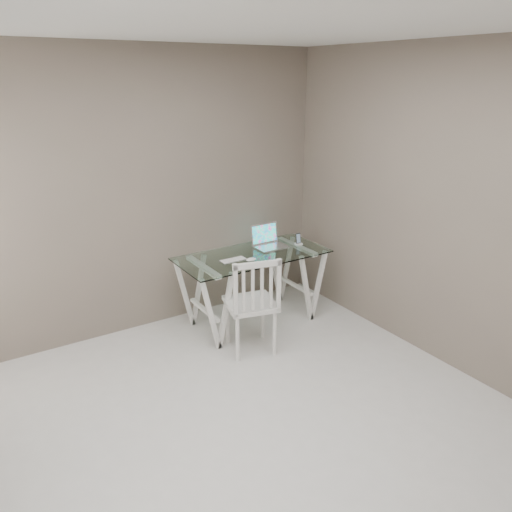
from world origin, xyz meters
The scene contains 7 objects.
room centered at (-0.06, 0.02, 1.72)m, with size 4.50×4.52×2.71m.
desk centered at (0.97, 1.70, 0.38)m, with size 1.50×0.70×0.75m.
chair centered at (0.64, 1.18, 0.52)m, with size 0.53×0.53×0.95m.
laptop centered at (1.24, 1.83, 0.80)m, with size 0.32×0.26×0.23m.
keyboard centered at (0.72, 1.66, 0.75)m, with size 0.27×0.11×0.01m, color silver.
mouse centered at (0.85, 1.55, 0.76)m, with size 0.11×0.06×0.03m, color white.
phone_dock centered at (1.53, 1.70, 0.78)m, with size 0.06×0.06×0.12m.
Camera 1 is at (-1.51, -2.24, 2.42)m, focal length 35.00 mm.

